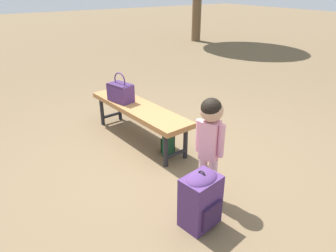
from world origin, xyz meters
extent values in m
plane|color=brown|center=(0.00, 0.00, 0.00)|extent=(40.00, 40.00, 0.00)
cube|color=#9E6B3D|center=(-0.74, 0.16, 0.42)|extent=(1.63, 0.54, 0.06)
cylinder|color=black|center=(-0.05, 0.36, 0.20)|extent=(0.05, 0.05, 0.39)
cylinder|color=black|center=(-0.03, 0.08, 0.20)|extent=(0.05, 0.05, 0.39)
cylinder|color=black|center=(-1.44, 0.23, 0.20)|extent=(0.05, 0.05, 0.39)
cylinder|color=black|center=(-1.42, -0.04, 0.20)|extent=(0.05, 0.05, 0.39)
cylinder|color=black|center=(-0.04, 0.22, 0.10)|extent=(0.06, 0.28, 0.04)
cylinder|color=black|center=(-1.43, 0.09, 0.10)|extent=(0.06, 0.28, 0.04)
cube|color=#4C2D66|center=(-1.01, 0.06, 0.56)|extent=(0.36, 0.26, 0.22)
cube|color=#39224C|center=(-1.01, 0.06, 0.67)|extent=(0.33, 0.25, 0.02)
torus|color=#4C2D66|center=(-1.01, 0.06, 0.72)|extent=(0.19, 0.07, 0.20)
cylinder|color=#E5B2C6|center=(0.56, 0.09, 0.20)|extent=(0.08, 0.08, 0.41)
cylinder|color=#E5B2C6|center=(0.65, 0.13, 0.20)|extent=(0.08, 0.08, 0.41)
ellipsoid|color=white|center=(0.56, 0.10, 0.02)|extent=(0.08, 0.10, 0.04)
ellipsoid|color=white|center=(0.64, 0.15, 0.02)|extent=(0.08, 0.10, 0.04)
cube|color=pink|center=(0.61, 0.11, 0.58)|extent=(0.19, 0.18, 0.35)
cylinder|color=pink|center=(0.52, 0.06, 0.60)|extent=(0.06, 0.06, 0.30)
cylinder|color=pink|center=(0.70, 0.15, 0.60)|extent=(0.06, 0.06, 0.30)
sphere|color=tan|center=(0.61, 0.11, 0.86)|extent=(0.19, 0.19, 0.19)
sphere|color=black|center=(0.61, 0.10, 0.88)|extent=(0.18, 0.18, 0.18)
cube|color=#4C2D66|center=(0.85, -0.18, 0.22)|extent=(0.27, 0.33, 0.44)
ellipsoid|color=#4C2D66|center=(0.85, -0.18, 0.43)|extent=(0.25, 0.32, 0.10)
cube|color=#311D42|center=(0.98, -0.16, 0.16)|extent=(0.06, 0.21, 0.20)
cube|color=#311D42|center=(0.72, -0.13, 0.22)|extent=(0.03, 0.05, 0.38)
cube|color=#311D42|center=(0.74, -0.27, 0.22)|extent=(0.03, 0.05, 0.38)
torus|color=black|center=(0.85, -0.18, 0.47)|extent=(0.07, 0.02, 0.07)
cube|color=#1E4C2D|center=(-0.25, 0.26, 0.13)|extent=(0.22, 0.21, 0.27)
ellipsoid|color=#1E4C2D|center=(-0.25, 0.26, 0.26)|extent=(0.21, 0.20, 0.06)
cube|color=#13311D|center=(-0.29, 0.20, 0.09)|extent=(0.11, 0.09, 0.12)
cube|color=#13311D|center=(-0.18, 0.30, 0.13)|extent=(0.03, 0.03, 0.23)
cube|color=#13311D|center=(-0.24, 0.34, 0.13)|extent=(0.03, 0.03, 0.23)
torus|color=black|center=(-0.25, 0.26, 0.28)|extent=(0.03, 0.04, 0.04)
camera|label=1|loc=(2.35, -1.51, 1.81)|focal=33.17mm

